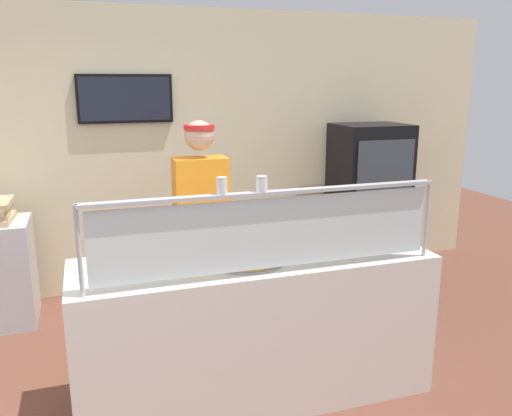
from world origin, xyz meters
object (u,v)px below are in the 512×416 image
pizza_tray (245,257)px  pizza_server (251,254)px  parmesan_shaker (222,187)px  pepper_flake_shaker (262,185)px  drink_fridge (368,201)px  worker_figure (202,225)px

pizza_tray → pizza_server: size_ratio=1.85×
parmesan_shaker → pepper_flake_shaker: 0.22m
pizza_tray → drink_fridge: 2.57m
worker_figure → drink_fridge: worker_figure is taller
parmesan_shaker → worker_figure: size_ratio=0.05×
pizza_server → parmesan_shaker: 0.60m
pizza_server → worker_figure: bearing=104.6°
pepper_flake_shaker → worker_figure: worker_figure is taller
pizza_tray → pepper_flake_shaker: size_ratio=5.98×
pizza_tray → drink_fridge: (1.88, 1.74, -0.17)m
drink_fridge → parmesan_shaker: bearing=-136.0°
pizza_server → worker_figure: size_ratio=0.16×
parmesan_shaker → worker_figure: worker_figure is taller
pizza_server → pepper_flake_shaker: (-0.02, -0.26, 0.48)m
pepper_flake_shaker → drink_fridge: drink_fridge is taller
worker_figure → drink_fridge: bearing=28.3°
pizza_tray → pepper_flake_shaker: pepper_flake_shaker is taller
pizza_server → pepper_flake_shaker: size_ratio=3.23×
pizza_server → drink_fridge: bearing=45.7°
drink_fridge → pizza_server: bearing=-136.4°
pepper_flake_shaker → pizza_tray: bearing=93.0°
pizza_server → parmesan_shaker: size_ratio=3.02×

